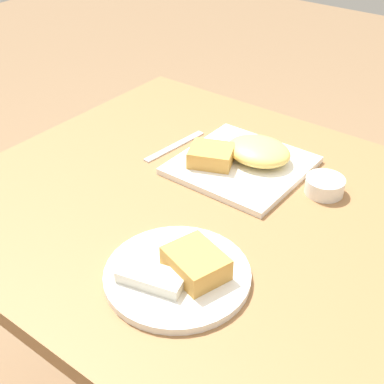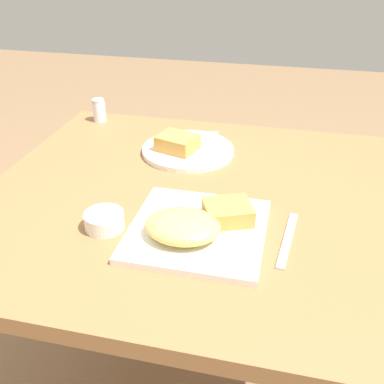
{
  "view_description": "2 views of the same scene",
  "coord_description": "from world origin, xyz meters",
  "px_view_note": "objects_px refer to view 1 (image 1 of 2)",
  "views": [
    {
      "loc": [
        -0.5,
        0.71,
        1.37
      ],
      "look_at": [
        0.02,
        0.03,
        0.78
      ],
      "focal_mm": 50.0,
      "sensor_mm": 36.0,
      "label": 1
    },
    {
      "loc": [
        0.18,
        -0.85,
        1.27
      ],
      "look_at": [
        -0.02,
        -0.04,
        0.77
      ],
      "focal_mm": 42.0,
      "sensor_mm": 36.0,
      "label": 2
    }
  ],
  "objects_px": {
    "plate_square_near": "(244,159)",
    "butter_knife": "(175,146)",
    "plate_oval_far": "(180,272)",
    "sauce_ramekin": "(325,185)"
  },
  "relations": [
    {
      "from": "sauce_ramekin",
      "to": "butter_knife",
      "type": "bearing_deg",
      "value": 6.32
    },
    {
      "from": "sauce_ramekin",
      "to": "butter_knife",
      "type": "relative_size",
      "value": 0.43
    },
    {
      "from": "plate_square_near",
      "to": "sauce_ramekin",
      "type": "xyz_separation_m",
      "value": [
        -0.19,
        -0.02,
        -0.0
      ]
    },
    {
      "from": "plate_oval_far",
      "to": "sauce_ramekin",
      "type": "relative_size",
      "value": 3.08
    },
    {
      "from": "butter_knife",
      "to": "plate_oval_far",
      "type": "bearing_deg",
      "value": 45.71
    },
    {
      "from": "plate_oval_far",
      "to": "sauce_ramekin",
      "type": "height_order",
      "value": "plate_oval_far"
    },
    {
      "from": "plate_square_near",
      "to": "butter_knife",
      "type": "relative_size",
      "value": 1.43
    },
    {
      "from": "plate_oval_far",
      "to": "sauce_ramekin",
      "type": "distance_m",
      "value": 0.38
    },
    {
      "from": "sauce_ramekin",
      "to": "butter_knife",
      "type": "height_order",
      "value": "sauce_ramekin"
    },
    {
      "from": "plate_oval_far",
      "to": "butter_knife",
      "type": "relative_size",
      "value": 1.33
    }
  ]
}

